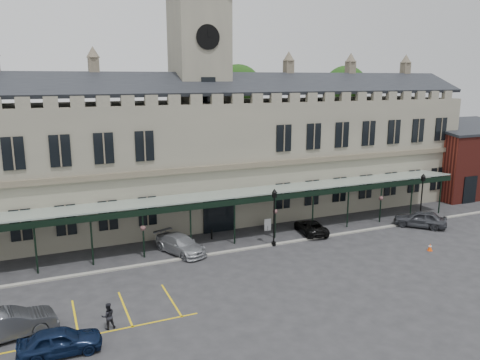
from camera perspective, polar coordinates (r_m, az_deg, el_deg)
name	(u,v)px	position (r m, az deg, el deg)	size (l,w,h in m)	color
ground	(272,274)	(35.59, 3.94, -11.40)	(140.00, 140.00, 0.00)	#272729
station_building	(201,157)	(47.91, -4.74, 2.86)	(60.00, 10.36, 17.30)	slate
clock_tower	(200,90)	(47.36, -4.92, 10.83)	(5.60, 5.60, 24.80)	slate
canopy	(233,217)	(41.11, -0.82, -4.50)	(50.00, 4.10, 4.30)	#8C9E93
brick_annex	(465,161)	(65.35, 25.76, 2.15)	(12.40, 8.36, 9.23)	#5D1C16
kerb	(242,249)	(40.16, 0.29, -8.45)	(60.00, 0.40, 0.12)	gray
parking_markings	(76,322)	(30.88, -19.36, -16.01)	(16.00, 6.00, 0.01)	gold
tree_behind_mid	(238,91)	(58.65, -0.25, 10.86)	(6.00, 6.00, 16.00)	#332314
tree_behind_right	(345,89)	(66.61, 12.72, 10.73)	(6.00, 6.00, 16.00)	#332314
lamp_post_mid	(274,212)	(40.33, 4.19, -3.94)	(0.48, 0.48, 5.12)	black
lamp_post_right	(422,194)	(50.26, 21.30, -1.55)	(0.48, 0.48, 5.04)	black
traffic_cone	(430,247)	(43.05, 22.15, -7.60)	(0.39, 0.39, 0.63)	#F74B07
sign_board	(268,225)	(44.94, 3.40, -5.49)	(0.69, 0.10, 1.18)	black
bollard_left	(212,234)	(42.71, -3.48, -6.63)	(0.16, 0.16, 0.89)	black
bollard_right	(270,224)	(45.70, 3.70, -5.32)	(0.17, 0.17, 0.95)	black
car_left_a	(60,341)	(27.74, -21.08, -17.85)	(1.72, 4.27, 1.45)	#0B1732
car_left_b	(10,324)	(30.29, -26.27, -15.46)	(1.73, 4.97, 1.64)	#35373C
car_taxi	(180,244)	(39.61, -7.27, -7.77)	(2.13, 5.23, 1.52)	#9FA1A6
car_van	(311,227)	(44.64, 8.61, -5.67)	(2.08, 4.51, 1.25)	black
car_right_a	(420,219)	(49.18, 21.10, -4.43)	(1.97, 4.89, 1.67)	#35373C
person_b	(108,316)	(29.24, -15.78, -15.67)	(0.77, 0.60, 1.59)	black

